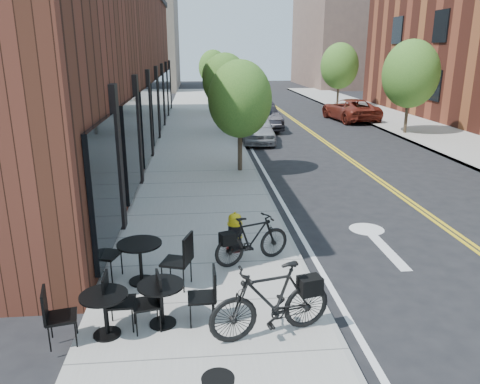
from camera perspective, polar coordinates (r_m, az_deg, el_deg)
name	(u,v)px	position (r m, az deg, el deg)	size (l,w,h in m)	color
ground	(322,302)	(8.52, 9.93, -13.07)	(120.00, 120.00, 0.00)	black
sidewalk_near	(200,166)	(17.59, -4.86, 3.21)	(4.00, 70.00, 0.12)	#9E9B93
building_near	(91,67)	(21.55, -17.67, 14.28)	(5.00, 28.00, 7.00)	#422115
bg_building_left	(141,42)	(55.41, -12.00, 17.44)	(8.00, 14.00, 10.00)	#726656
bg_building_right	(347,34)	(59.91, 12.92, 18.28)	(10.00, 16.00, 12.00)	brown
tree_near_a	(240,99)	(16.24, 0.00, 11.25)	(2.20, 2.20, 3.81)	#382B1E
tree_near_b	(225,81)	(24.18, -1.81, 13.39)	(2.30, 2.30, 3.98)	#382B1E
tree_near_c	(218,76)	(32.17, -2.73, 13.94)	(2.10, 2.10, 3.67)	#382B1E
tree_near_d	(213,68)	(40.14, -3.29, 14.91)	(2.40, 2.40, 4.11)	#382B1E
tree_far_b	(411,74)	(25.47, 20.08, 13.36)	(2.80, 2.80, 4.62)	#382B1E
tree_far_c	(339,66)	(36.70, 12.03, 14.80)	(2.80, 2.80, 4.62)	#382B1E
fire_hydrant	(235,232)	(9.95, -0.62, -4.90)	(0.47, 0.47, 0.85)	maroon
bicycle_left	(271,301)	(7.07, 3.78, -13.07)	(0.54, 1.91, 1.15)	black
bicycle_right	(252,239)	(9.35, 1.50, -5.77)	(0.47, 1.65, 0.99)	black
bistro_set_a	(105,309)	(7.39, -16.15, -13.51)	(1.68, 0.84, 0.88)	black
bistro_set_b	(162,298)	(7.46, -9.55, -12.66)	(1.66, 0.73, 0.90)	black
bistro_set_c	(140,257)	(8.75, -12.07, -7.71)	(1.91, 1.03, 1.01)	black
parked_car_a	(258,129)	(22.30, 2.23, 7.71)	(1.51, 3.75, 1.28)	#94969B
parked_car_b	(259,116)	(26.07, 2.36, 9.28)	(1.57, 4.49, 1.48)	black
parked_car_c	(243,100)	(33.89, 0.38, 11.20)	(2.27, 5.59, 1.62)	#B5B5BA
parked_car_far	(350,110)	(30.09, 13.26, 9.75)	(2.23, 4.83, 1.34)	maroon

